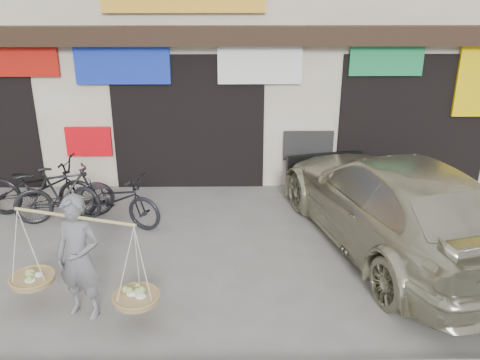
{
  "coord_description": "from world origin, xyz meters",
  "views": [
    {
      "loc": [
        0.91,
        -6.32,
        4.03
      ],
      "look_at": [
        0.99,
        0.9,
        1.16
      ],
      "focal_mm": 38.0,
      "sensor_mm": 36.0,
      "label": 1
    }
  ],
  "objects_px": {
    "street_vendor": "(79,262)",
    "bike_1": "(64,193)",
    "bike_0": "(39,187)",
    "suv": "(393,203)",
    "bike_2": "(114,199)"
  },
  "relations": [
    {
      "from": "street_vendor",
      "to": "bike_1",
      "type": "xyz_separation_m",
      "value": [
        -1.07,
        2.75,
        -0.24
      ]
    },
    {
      "from": "bike_0",
      "to": "suv",
      "type": "relative_size",
      "value": 0.38
    },
    {
      "from": "bike_2",
      "to": "suv",
      "type": "relative_size",
      "value": 0.33
    },
    {
      "from": "bike_1",
      "to": "bike_2",
      "type": "xyz_separation_m",
      "value": [
        0.91,
        -0.16,
        -0.04
      ]
    },
    {
      "from": "bike_2",
      "to": "bike_0",
      "type": "bearing_deg",
      "value": 98.18
    },
    {
      "from": "street_vendor",
      "to": "bike_2",
      "type": "height_order",
      "value": "street_vendor"
    },
    {
      "from": "street_vendor",
      "to": "bike_0",
      "type": "height_order",
      "value": "street_vendor"
    },
    {
      "from": "bike_0",
      "to": "bike_1",
      "type": "height_order",
      "value": "bike_0"
    },
    {
      "from": "bike_0",
      "to": "suv",
      "type": "xyz_separation_m",
      "value": [
        5.99,
        -1.2,
        0.21
      ]
    },
    {
      "from": "bike_1",
      "to": "bike_2",
      "type": "distance_m",
      "value": 0.93
    },
    {
      "from": "street_vendor",
      "to": "bike_0",
      "type": "xyz_separation_m",
      "value": [
        -1.57,
        2.96,
        -0.21
      ]
    },
    {
      "from": "street_vendor",
      "to": "bike_1",
      "type": "relative_size",
      "value": 1.16
    },
    {
      "from": "street_vendor",
      "to": "bike_1",
      "type": "distance_m",
      "value": 2.96
    },
    {
      "from": "bike_0",
      "to": "street_vendor",
      "type": "bearing_deg",
      "value": -148.63
    },
    {
      "from": "suv",
      "to": "bike_2",
      "type": "bearing_deg",
      "value": -25.0
    }
  ]
}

